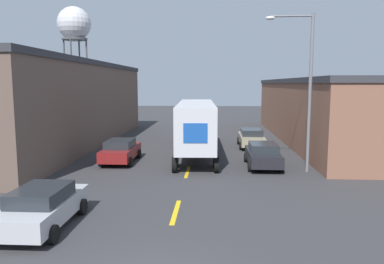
% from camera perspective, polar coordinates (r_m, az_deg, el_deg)
% --- Properties ---
extents(road_centerline, '(0.20, 17.07, 0.01)m').
position_cam_1_polar(road_centerline, '(15.80, -2.51, -12.04)').
color(road_centerline, gold).
rests_on(road_centerline, ground_plane).
extents(warehouse_left, '(12.18, 29.13, 7.11)m').
position_cam_1_polar(warehouse_left, '(35.07, -22.74, 4.04)').
color(warehouse_left, brown).
rests_on(warehouse_left, ground_plane).
extents(warehouse_right, '(13.79, 29.30, 5.70)m').
position_cam_1_polar(warehouse_right, '(37.59, 23.70, 3.10)').
color(warehouse_right, brown).
rests_on(warehouse_right, ground_plane).
extents(semi_truck, '(3.33, 14.93, 3.89)m').
position_cam_1_polar(semi_truck, '(28.38, 0.64, 1.47)').
color(semi_truck, silver).
rests_on(semi_truck, ground_plane).
extents(parked_car_right_far, '(2.11, 4.52, 1.53)m').
position_cam_1_polar(parked_car_right_far, '(31.42, 9.01, -0.86)').
color(parked_car_right_far, tan).
rests_on(parked_car_right_far, ground_plane).
extents(parked_car_right_mid, '(2.11, 4.52, 1.53)m').
position_cam_1_polar(parked_car_right_mid, '(24.14, 10.76, -3.38)').
color(parked_car_right_mid, black).
rests_on(parked_car_right_mid, ground_plane).
extents(parked_car_left_near, '(2.11, 4.52, 1.53)m').
position_cam_1_polar(parked_car_left_near, '(14.98, -21.76, -10.46)').
color(parked_car_left_near, '#B2B2B7').
rests_on(parked_car_left_near, ground_plane).
extents(parked_car_left_far, '(2.11, 4.52, 1.53)m').
position_cam_1_polar(parked_car_left_far, '(25.60, -10.83, -2.77)').
color(parked_car_left_far, maroon).
rests_on(parked_car_left_far, ground_plane).
extents(water_tower, '(5.59, 5.59, 18.10)m').
position_cam_1_polar(water_tower, '(68.49, -17.51, 15.26)').
color(water_tower, '#47474C').
rests_on(water_tower, ground_plane).
extents(street_lamp, '(2.81, 0.32, 9.26)m').
position_cam_1_polar(street_lamp, '(23.06, 16.87, 7.23)').
color(street_lamp, slate).
rests_on(street_lamp, ground_plane).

